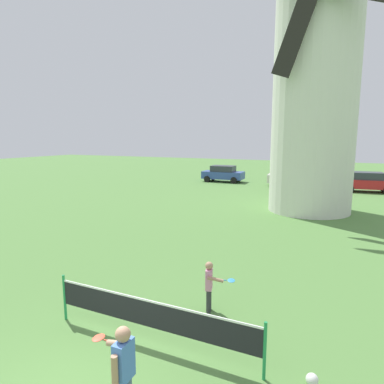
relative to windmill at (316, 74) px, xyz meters
name	(u,v)px	position (x,y,z in m)	size (l,w,h in m)	color
windmill	(316,74)	(0.00, 0.00, 0.00)	(8.67, 5.29, 15.82)	silver
tennis_net	(150,314)	(-1.41, -14.98, -7.00)	(4.77, 0.06, 1.10)	#238E4C
player_near	(123,368)	(-0.77, -16.74, -6.82)	(0.83, 0.57, 1.53)	slate
player_far	(210,284)	(-0.83, -13.17, -6.97)	(0.80, 0.42, 1.27)	#333338
stray_ball	(312,380)	(1.73, -14.76, -7.58)	(0.22, 0.22, 0.22)	silver
parked_car_blue	(223,173)	(-9.04, 10.25, -6.88)	(3.98, 1.99, 1.56)	#334C99
parked_car_cream	(292,177)	(-2.54, 9.98, -6.88)	(4.26, 2.22, 1.56)	silver
parked_car_red	(367,182)	(3.34, 9.28, -6.88)	(4.03, 2.24, 1.56)	red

